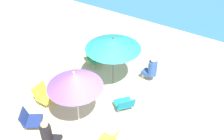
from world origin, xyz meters
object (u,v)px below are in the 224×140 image
umbrella_teal (113,43)px  beach_chair_f (94,56)px  umbrella_purple (75,80)px  beach_chair_b (43,95)px  person_c (76,78)px  person_b (49,134)px  person_a (151,69)px  beach_chair_e (125,104)px  beach_chair_a (29,119)px

umbrella_teal → beach_chair_f: (-1.25, 0.58, -1.29)m
umbrella_purple → beach_chair_b: umbrella_purple is taller
person_c → umbrella_teal: bearing=-92.3°
person_b → person_c: (-0.94, 2.24, -0.06)m
beach_chair_b → beach_chair_f: size_ratio=0.89×
person_a → umbrella_purple: bearing=80.2°
beach_chair_f → person_c: bearing=-53.1°
beach_chair_e → beach_chair_b: bearing=64.4°
umbrella_purple → beach_chair_e: size_ratio=2.45×
umbrella_teal → person_c: size_ratio=2.09×
beach_chair_e → person_b: (-0.97, -2.20, 0.18)m
beach_chair_e → person_b: person_b is taller
beach_chair_b → beach_chair_f: same height
person_b → beach_chair_e: bearing=37.0°
beach_chair_e → umbrella_teal: bearing=-2.5°
beach_chair_a → beach_chair_e: (1.91, 2.02, -0.03)m
umbrella_purple → umbrella_teal: 2.01m
person_a → person_c: bearing=49.7°
umbrella_teal → person_b: (0.04, -3.10, -1.14)m
beach_chair_b → person_b: bearing=-39.6°
umbrella_purple → person_c: (-1.01, 1.14, -1.15)m
umbrella_teal → umbrella_purple: bearing=-86.9°
beach_chair_e → beach_chair_f: bearing=6.0°
person_a → person_b: (-0.96, -3.96, -0.02)m
beach_chair_a → person_b: 0.97m
umbrella_purple → beach_chair_e: 1.91m
umbrella_purple → beach_chair_f: umbrella_purple is taller
person_c → umbrella_purple: bearing=175.5°
person_b → beach_chair_f: bearing=80.1°
person_b → umbrella_teal: bearing=61.6°
beach_chair_a → beach_chair_e: bearing=11.8°
beach_chair_b → beach_chair_e: bearing=25.4°
umbrella_purple → person_c: size_ratio=2.08×
beach_chair_a → beach_chair_b: beach_chair_b is taller
beach_chair_f → person_c: (0.35, -1.44, 0.09)m
beach_chair_b → beach_chair_f: (0.05, 2.56, -0.00)m
person_a → beach_chair_b: bearing=58.6°
umbrella_teal → person_c: (-0.90, -0.86, -1.20)m
person_b → person_c: size_ratio=1.08×
umbrella_purple → beach_chair_a: umbrella_purple is taller
beach_chair_e → person_a: size_ratio=0.75×
beach_chair_f → beach_chair_a: bearing=-61.0°
umbrella_purple → person_a: bearing=72.8°
beach_chair_e → beach_chair_f: 2.70m
umbrella_teal → beach_chair_a: 3.32m
person_b → person_c: person_b is taller
umbrella_teal → beach_chair_e: (1.01, -0.90, -1.32)m
beach_chair_b → umbrella_purple: bearing=-0.4°
person_a → person_c: size_ratio=1.13×
beach_chair_f → beach_chair_b: bearing=-67.7°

